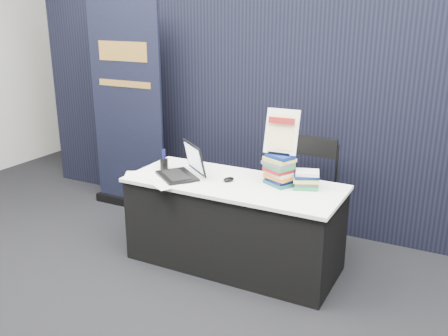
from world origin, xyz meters
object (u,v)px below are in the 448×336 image
Objects in this scene: info_sign at (282,132)px; stacking_chair at (304,191)px; pullup_banner at (128,121)px; display_table at (234,223)px; book_stack_tall at (279,170)px; laptop at (180,168)px; book_stack_short at (305,180)px.

stacking_chair is at bearing 71.40° from info_sign.
pullup_banner is (-1.94, 0.50, -0.21)m from info_sign.
book_stack_tall is at bearing 17.79° from display_table.
book_stack_short is at bearing 48.19° from laptop.
laptop is 1.07m from book_stack_short.
info_sign is at bearing 51.41° from laptop.
stacking_chair is at bearing 48.49° from display_table.
laptop is 0.93m from info_sign.
pullup_banner is at bearing 157.92° from display_table.
info_sign is (0.83, 0.21, 0.37)m from laptop.
book_stack_tall is at bearing -173.91° from book_stack_short.
book_stack_short is (0.22, 0.02, -0.06)m from book_stack_tall.
pullup_banner reaches higher than book_stack_short.
book_stack_short is 2.22m from pullup_banner.
display_table is 4.88× the size of info_sign.
display_table is 3.63× the size of laptop.
laptop is 0.48× the size of stacking_chair.
stacking_chair is at bearing 68.85° from laptop.
stacking_chair reaches higher than book_stack_short.
book_stack_short is (1.05, 0.20, 0.00)m from laptop.
pullup_banner reaches higher than book_stack_tall.
pullup_banner is (-1.59, 0.65, 0.60)m from display_table.
stacking_chair is (0.45, 0.50, 0.20)m from display_table.
laptop is at bearing -33.11° from pullup_banner.
laptop is 1.35× the size of info_sign.
info_sign reaches higher than stacking_chair.
display_table is 1.74× the size of stacking_chair.
book_stack_tall is at bearing -99.36° from stacking_chair.
book_stack_tall reaches higher than book_stack_short.
pullup_banner is at bearing -175.38° from laptop.
info_sign is (-0.00, 0.03, 0.30)m from book_stack_tall.
book_stack_short is 0.23× the size of stacking_chair.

